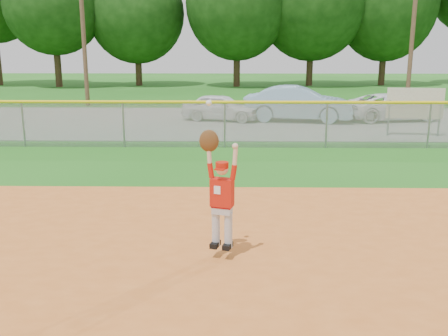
{
  "coord_description": "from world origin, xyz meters",
  "views": [
    {
      "loc": [
        0.3,
        -6.23,
        3.2
      ],
      "look_at": [
        0.13,
        2.51,
        1.1
      ],
      "focal_mm": 40.0,
      "sensor_mm": 36.0,
      "label": 1
    }
  ],
  "objects_px": {
    "car_blue": "(298,104)",
    "car_white_b": "(392,107)",
    "car_white_a": "(221,107)",
    "ballplayer": "(220,191)",
    "sponsor_sign": "(415,105)"
  },
  "relations": [
    {
      "from": "car_blue",
      "to": "car_white_b",
      "type": "xyz_separation_m",
      "value": [
        4.29,
        0.36,
        -0.18
      ]
    },
    {
      "from": "car_white_b",
      "to": "sponsor_sign",
      "type": "relative_size",
      "value": 2.14
    },
    {
      "from": "car_white_a",
      "to": "car_blue",
      "type": "height_order",
      "value": "car_blue"
    },
    {
      "from": "car_white_a",
      "to": "sponsor_sign",
      "type": "relative_size",
      "value": 1.73
    },
    {
      "from": "car_white_a",
      "to": "car_white_b",
      "type": "height_order",
      "value": "car_white_b"
    },
    {
      "from": "car_white_b",
      "to": "sponsor_sign",
      "type": "xyz_separation_m",
      "value": [
        -0.49,
        -4.13,
        0.56
      ]
    },
    {
      "from": "car_white_a",
      "to": "car_blue",
      "type": "xyz_separation_m",
      "value": [
        3.42,
        -0.16,
        0.18
      ]
    },
    {
      "from": "car_blue",
      "to": "sponsor_sign",
      "type": "xyz_separation_m",
      "value": [
        3.8,
        -3.77,
        0.38
      ]
    },
    {
      "from": "car_white_a",
      "to": "sponsor_sign",
      "type": "height_order",
      "value": "sponsor_sign"
    },
    {
      "from": "car_blue",
      "to": "sponsor_sign",
      "type": "height_order",
      "value": "sponsor_sign"
    },
    {
      "from": "sponsor_sign",
      "to": "car_blue",
      "type": "bearing_deg",
      "value": 135.2
    },
    {
      "from": "car_white_b",
      "to": "ballplayer",
      "type": "xyz_separation_m",
      "value": [
        -7.35,
        -15.33,
        0.48
      ]
    },
    {
      "from": "car_blue",
      "to": "sponsor_sign",
      "type": "distance_m",
      "value": 5.37
    },
    {
      "from": "car_white_a",
      "to": "ballplayer",
      "type": "xyz_separation_m",
      "value": [
        0.37,
        -15.13,
        0.48
      ]
    },
    {
      "from": "car_white_a",
      "to": "ballplayer",
      "type": "distance_m",
      "value": 15.14
    }
  ]
}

